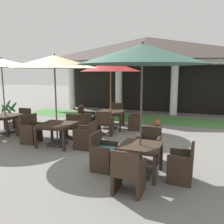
{
  "coord_description": "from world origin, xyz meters",
  "views": [
    {
      "loc": [
        2.98,
        -5.99,
        2.34
      ],
      "look_at": [
        0.1,
        1.69,
        0.96
      ],
      "focal_mm": 38.03,
      "sensor_mm": 36.0,
      "label": 1
    }
  ],
  "objects_px": {
    "patio_umbrella_mid_right": "(1,64)",
    "patio_chair_near_foreground_south": "(105,124)",
    "patio_table_mid_right": "(5,117)",
    "patio_chair_far_back_west": "(30,130)",
    "patio_table_far_back": "(57,126)",
    "patio_chair_mid_left_east": "(182,163)",
    "patio_chair_mid_left_west": "(103,152)",
    "patio_chair_mid_right_north": "(22,119)",
    "patio_chair_mid_left_south": "(128,173)",
    "patio_chair_near_foreground_west": "(86,118)",
    "terracotta_urn": "(157,122)",
    "patio_umbrella_near_foreground": "(111,67)",
    "patio_chair_far_back_north": "(71,127)",
    "patio_chair_near_foreground_east": "(136,120)",
    "patio_umbrella_far_back": "(54,63)",
    "patio_table_mid_left": "(140,149)",
    "patio_chair_near_foreground_north": "(115,114)",
    "patio_chair_mid_right_east": "(27,125)",
    "potted_palm_left_edge": "(9,120)",
    "patio_chair_mid_left_north": "(149,145)",
    "patio_table_near_foreground": "(111,114)",
    "patio_umbrella_mid_left": "(142,55)",
    "patio_chair_far_back_east": "(86,135)"
  },
  "relations": [
    {
      "from": "patio_chair_near_foreground_north",
      "to": "patio_chair_far_back_north",
      "type": "distance_m",
      "value": 2.9
    },
    {
      "from": "patio_chair_near_foreground_east",
      "to": "patio_chair_mid_right_east",
      "type": "distance_m",
      "value": 4.26
    },
    {
      "from": "patio_table_mid_left",
      "to": "patio_chair_mid_left_north",
      "type": "bearing_deg",
      "value": 89.44
    },
    {
      "from": "patio_chair_near_foreground_north",
      "to": "patio_table_far_back",
      "type": "bearing_deg",
      "value": 71.49
    },
    {
      "from": "patio_chair_mid_left_west",
      "to": "patio_chair_far_back_north",
      "type": "relative_size",
      "value": 1.1
    },
    {
      "from": "patio_chair_near_foreground_east",
      "to": "patio_chair_mid_left_west",
      "type": "relative_size",
      "value": 0.94
    },
    {
      "from": "patio_chair_mid_left_south",
      "to": "patio_umbrella_mid_right",
      "type": "distance_m",
      "value": 6.8
    },
    {
      "from": "patio_chair_near_foreground_south",
      "to": "patio_table_far_back",
      "type": "xyz_separation_m",
      "value": [
        -0.97,
        -1.71,
        0.21
      ]
    },
    {
      "from": "patio_chair_mid_left_west",
      "to": "patio_chair_near_foreground_south",
      "type": "bearing_deg",
      "value": -158.07
    },
    {
      "from": "patio_chair_mid_left_south",
      "to": "patio_umbrella_mid_right",
      "type": "xyz_separation_m",
      "value": [
        -5.78,
        2.8,
        2.24
      ]
    },
    {
      "from": "patio_table_near_foreground",
      "to": "patio_chair_mid_left_south",
      "type": "distance_m",
      "value": 5.42
    },
    {
      "from": "patio_table_near_foreground",
      "to": "patio_table_mid_right",
      "type": "distance_m",
      "value": 4.13
    },
    {
      "from": "patio_umbrella_near_foreground",
      "to": "patio_chair_mid_right_east",
      "type": "distance_m",
      "value": 3.94
    },
    {
      "from": "patio_chair_mid_left_north",
      "to": "patio_chair_far_back_west",
      "type": "relative_size",
      "value": 0.96
    },
    {
      "from": "patio_chair_near_foreground_east",
      "to": "patio_chair_near_foreground_west",
      "type": "xyz_separation_m",
      "value": [
        -2.11,
        -0.35,
        0.01
      ]
    },
    {
      "from": "patio_table_near_foreground",
      "to": "patio_umbrella_mid_left",
      "type": "relative_size",
      "value": 0.4
    },
    {
      "from": "patio_table_mid_left",
      "to": "patio_umbrella_mid_right",
      "type": "distance_m",
      "value": 6.42
    },
    {
      "from": "patio_chair_near_foreground_west",
      "to": "patio_table_mid_right",
      "type": "relative_size",
      "value": 0.91
    },
    {
      "from": "patio_chair_mid_left_north",
      "to": "patio_chair_far_back_north",
      "type": "relative_size",
      "value": 1.09
    },
    {
      "from": "patio_chair_far_back_west",
      "to": "patio_table_far_back",
      "type": "bearing_deg",
      "value": 90.0
    },
    {
      "from": "patio_chair_mid_left_south",
      "to": "patio_chair_far_back_west",
      "type": "height_order",
      "value": "patio_chair_far_back_west"
    },
    {
      "from": "patio_umbrella_near_foreground",
      "to": "patio_chair_far_back_north",
      "type": "relative_size",
      "value": 3.46
    },
    {
      "from": "patio_chair_near_foreground_east",
      "to": "patio_umbrella_far_back",
      "type": "relative_size",
      "value": 0.29
    },
    {
      "from": "patio_chair_near_foreground_south",
      "to": "patio_chair_mid_right_east",
      "type": "height_order",
      "value": "patio_chair_near_foreground_south"
    },
    {
      "from": "patio_umbrella_mid_left",
      "to": "patio_chair_far_back_north",
      "type": "relative_size",
      "value": 3.67
    },
    {
      "from": "patio_chair_mid_left_south",
      "to": "potted_palm_left_edge",
      "type": "relative_size",
      "value": 0.76
    },
    {
      "from": "patio_chair_near_foreground_west",
      "to": "terracotta_urn",
      "type": "bearing_deg",
      "value": 107.03
    },
    {
      "from": "patio_chair_mid_left_west",
      "to": "patio_chair_mid_left_north",
      "type": "height_order",
      "value": "patio_chair_mid_left_west"
    },
    {
      "from": "patio_umbrella_mid_left",
      "to": "patio_chair_mid_right_east",
      "type": "bearing_deg",
      "value": 158.24
    },
    {
      "from": "patio_umbrella_mid_right",
      "to": "patio_chair_far_back_north",
      "type": "height_order",
      "value": "patio_umbrella_mid_right"
    },
    {
      "from": "potted_palm_left_edge",
      "to": "patio_chair_far_back_west",
      "type": "bearing_deg",
      "value": -32.49
    },
    {
      "from": "patio_table_far_back",
      "to": "patio_chair_far_back_west",
      "type": "distance_m",
      "value": 1.03
    },
    {
      "from": "patio_chair_mid_left_east",
      "to": "patio_umbrella_far_back",
      "type": "bearing_deg",
      "value": 73.16
    },
    {
      "from": "patio_chair_mid_left_east",
      "to": "patio_chair_mid_left_west",
      "type": "xyz_separation_m",
      "value": [
        -1.86,
        0.02,
        0.03
      ]
    },
    {
      "from": "patio_chair_near_foreground_south",
      "to": "potted_palm_left_edge",
      "type": "bearing_deg",
      "value": 175.1
    },
    {
      "from": "patio_umbrella_near_foreground",
      "to": "patio_chair_mid_right_north",
      "type": "height_order",
      "value": "patio_umbrella_near_foreground"
    },
    {
      "from": "patio_umbrella_far_back",
      "to": "patio_chair_far_back_north",
      "type": "height_order",
      "value": "patio_umbrella_far_back"
    },
    {
      "from": "patio_table_mid_left",
      "to": "patio_chair_far_back_north",
      "type": "distance_m",
      "value": 3.85
    },
    {
      "from": "patio_chair_near_foreground_north",
      "to": "patio_chair_mid_right_east",
      "type": "distance_m",
      "value": 3.94
    },
    {
      "from": "patio_chair_near_foreground_south",
      "to": "patio_chair_mid_right_east",
      "type": "distance_m",
      "value": 2.92
    },
    {
      "from": "patio_table_mid_left",
      "to": "patio_chair_mid_left_east",
      "type": "relative_size",
      "value": 1.07
    },
    {
      "from": "patio_chair_near_foreground_west",
      "to": "patio_chair_far_back_east",
      "type": "bearing_deg",
      "value": 17.45
    },
    {
      "from": "patio_table_near_foreground",
      "to": "patio_chair_mid_left_east",
      "type": "height_order",
      "value": "patio_chair_mid_left_east"
    },
    {
      "from": "patio_chair_mid_left_east",
      "to": "patio_table_far_back",
      "type": "bearing_deg",
      "value": 73.16
    },
    {
      "from": "patio_table_mid_right",
      "to": "patio_chair_far_back_west",
      "type": "bearing_deg",
      "value": -22.1
    },
    {
      "from": "patio_umbrella_mid_right",
      "to": "patio_chair_near_foreground_south",
      "type": "bearing_deg",
      "value": 16.12
    },
    {
      "from": "patio_table_mid_right",
      "to": "patio_chair_near_foreground_north",
      "type": "bearing_deg",
      "value": 43.49
    },
    {
      "from": "patio_chair_mid_left_east",
      "to": "patio_chair_mid_right_north",
      "type": "distance_m",
      "value": 7.35
    },
    {
      "from": "patio_chair_near_foreground_north",
      "to": "patio_chair_mid_right_east",
      "type": "bearing_deg",
      "value": 43.37
    },
    {
      "from": "patio_table_near_foreground",
      "to": "patio_chair_far_back_west",
      "type": "bearing_deg",
      "value": -122.37
    }
  ]
}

